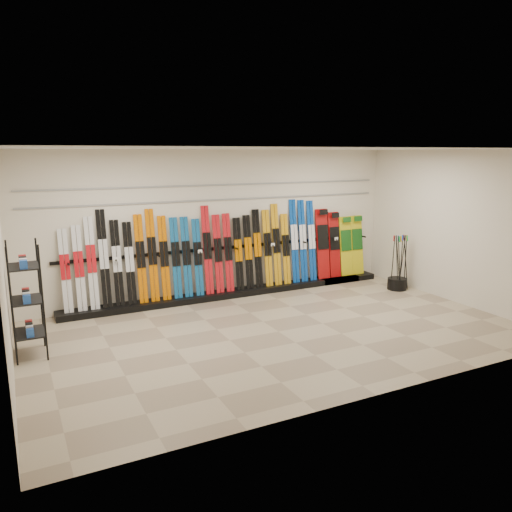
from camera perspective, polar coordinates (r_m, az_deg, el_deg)
name	(u,v)px	position (r m, az deg, el deg)	size (l,w,h in m)	color
floor	(278,332)	(8.46, 2.58, -8.62)	(8.00, 8.00, 0.00)	#86745C
back_wall	(220,224)	(10.28, -4.14, 3.67)	(8.00, 8.00, 0.00)	beige
left_wall	(3,269)	(7.06, -26.96, -1.33)	(5.00, 5.00, 0.00)	beige
right_wall	(457,227)	(10.58, 21.98, 3.07)	(5.00, 5.00, 0.00)	beige
ceiling	(280,149)	(7.93, 2.78, 12.16)	(8.00, 8.00, 0.00)	silver
ski_rack_base	(235,293)	(10.47, -2.43, -4.22)	(8.00, 0.40, 0.12)	black
skis	(204,254)	(10.08, -6.00, 0.26)	(5.37, 0.28, 1.82)	silver
snowboards	(340,245)	(11.68, 9.53, 1.26)	(1.28, 0.24, 1.57)	#990C0C
accessory_rack	(27,300)	(7.97, -24.74, -4.59)	(0.40, 0.60, 1.70)	black
pole_bin	(397,284)	(11.34, 15.82, -3.07)	(0.42, 0.42, 0.25)	black
ski_poles	(400,262)	(11.21, 16.15, -0.71)	(0.34, 0.25, 1.18)	black
slatwall_rail_0	(220,200)	(10.21, -4.14, 6.44)	(7.60, 0.02, 0.03)	gray
slatwall_rail_1	(220,185)	(10.18, -4.17, 8.12)	(7.60, 0.02, 0.03)	gray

